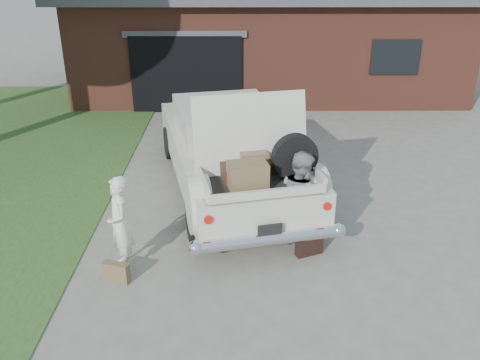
{
  "coord_description": "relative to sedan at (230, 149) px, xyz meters",
  "views": [
    {
      "loc": [
        -0.05,
        -6.67,
        4.41
      ],
      "look_at": [
        0.0,
        0.6,
        1.1
      ],
      "focal_mm": 38.0,
      "sensor_mm": 36.0,
      "label": 1
    }
  ],
  "objects": [
    {
      "name": "ground",
      "position": [
        0.18,
        -2.62,
        -0.84
      ],
      "size": [
        90.0,
        90.0,
        0.0
      ],
      "primitive_type": "plane",
      "color": "gray",
      "rests_on": "ground"
    },
    {
      "name": "house",
      "position": [
        1.17,
        8.86,
        0.83
      ],
      "size": [
        12.8,
        7.8,
        3.3
      ],
      "color": "brown",
      "rests_on": "ground"
    },
    {
      "name": "sedan",
      "position": [
        0.0,
        0.0,
        0.0
      ],
      "size": [
        3.42,
        6.07,
        2.35
      ],
      "rotation": [
        0.0,
        0.0,
        0.22
      ],
      "color": "beige",
      "rests_on": "ground"
    },
    {
      "name": "woman_left",
      "position": [
        -1.58,
        -2.77,
        -0.1
      ],
      "size": [
        0.54,
        0.64,
        1.48
      ],
      "primitive_type": "imported",
      "rotation": [
        0.0,
        0.0,
        -1.17
      ],
      "color": "silver",
      "rests_on": "ground"
    },
    {
      "name": "woman_right",
      "position": [
        1.14,
        -2.13,
        -0.03
      ],
      "size": [
        0.89,
        0.97,
        1.62
      ],
      "primitive_type": "imported",
      "rotation": [
        0.0,
        0.0,
        2.01
      ],
      "color": "gray",
      "rests_on": "ground"
    },
    {
      "name": "suitcase_left",
      "position": [
        -1.62,
        -3.14,
        -0.69
      ],
      "size": [
        0.42,
        0.24,
        0.31
      ],
      "primitive_type": "cube",
      "rotation": [
        0.0,
        0.0,
        -0.31
      ],
      "color": "brown",
      "rests_on": "ground"
    },
    {
      "name": "suitcase_right",
      "position": [
        1.27,
        -2.45,
        -0.67
      ],
      "size": [
        0.45,
        0.29,
        0.33
      ],
      "primitive_type": "cube",
      "rotation": [
        0.0,
        0.0,
        0.39
      ],
      "color": "black",
      "rests_on": "ground"
    }
  ]
}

